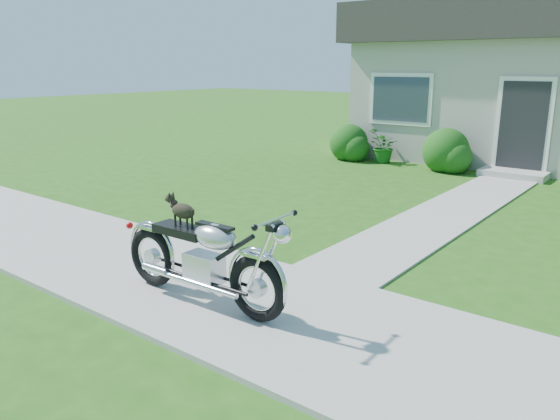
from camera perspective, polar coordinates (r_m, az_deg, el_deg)
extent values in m
plane|color=#235114|center=(5.01, 13.37, -14.73)|extent=(80.00, 80.00, 0.00)
cube|color=#9E9B93|center=(5.00, 13.38, -14.53)|extent=(24.00, 2.20, 0.04)
cube|color=#9E9B93|center=(9.88, 17.64, -0.02)|extent=(1.20, 8.00, 0.03)
cube|color=black|center=(13.46, 24.00, 7.72)|extent=(1.00, 0.06, 2.10)
cube|color=#9E9B93|center=(13.26, 23.18, 3.45)|extent=(1.40, 0.70, 0.16)
cube|color=#2D3847|center=(14.43, 12.46, 11.24)|extent=(1.70, 0.05, 1.30)
sphere|color=#1A4C14|center=(14.69, 7.19, 6.94)|extent=(1.02, 1.02, 1.02)
sphere|color=#1A4C14|center=(13.54, 16.95, 5.89)|extent=(1.10, 1.10, 1.10)
imported|color=#175416|center=(14.26, 10.73, 6.55)|extent=(0.71, 0.81, 0.86)
torus|color=black|center=(5.28, -2.40, -8.18)|extent=(0.67, 0.13, 0.67)
torus|color=black|center=(6.27, -13.20, -4.77)|extent=(0.67, 0.13, 0.67)
cube|color=silver|center=(5.70, -7.94, -6.00)|extent=(0.41, 0.25, 0.30)
ellipsoid|color=silver|center=(5.46, -6.79, -2.77)|extent=(0.52, 0.30, 0.26)
cube|color=black|center=(5.79, -10.20, -2.10)|extent=(0.66, 0.28, 0.09)
cube|color=silver|center=(5.16, -2.44, -4.70)|extent=(0.30, 0.15, 0.03)
cube|color=silver|center=(6.17, -13.38, -1.80)|extent=(0.30, 0.15, 0.03)
cylinder|color=silver|center=(4.91, -0.49, -1.04)|extent=(0.04, 0.60, 0.03)
sphere|color=silver|center=(4.90, 0.27, -2.54)|extent=(0.17, 0.17, 0.17)
cylinder|color=silver|center=(5.66, -8.81, -7.60)|extent=(1.10, 0.09, 0.06)
ellipsoid|color=black|center=(5.71, -10.09, -0.10)|extent=(0.30, 0.15, 0.16)
sphere|color=black|center=(5.82, -11.40, 1.19)|extent=(0.10, 0.10, 0.10)
cylinder|color=black|center=(5.82, -10.39, -0.91)|extent=(0.03, 0.03, 0.12)
cylinder|color=black|center=(5.78, -10.90, -1.06)|extent=(0.03, 0.03, 0.12)
cylinder|color=black|center=(5.70, -9.16, -1.20)|extent=(0.03, 0.03, 0.12)
cylinder|color=black|center=(5.65, -9.67, -1.36)|extent=(0.03, 0.03, 0.12)
torus|color=#B8315D|center=(5.79, -11.08, 0.71)|extent=(0.05, 0.08, 0.08)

